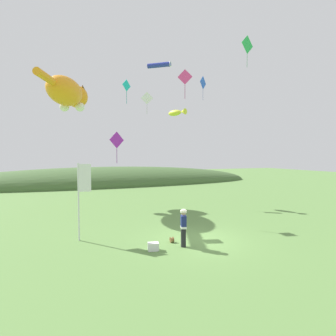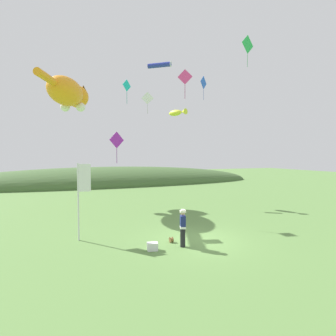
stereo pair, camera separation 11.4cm
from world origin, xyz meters
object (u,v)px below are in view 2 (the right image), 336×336
festival_attendant (183,227)px  kite_spool (171,240)px  picnic_cooler (152,247)px  kite_diamond_blue (204,83)px  festival_banner_pole (81,190)px  kite_diamond_teal (127,86)px  kite_giant_cat (68,93)px  kite_fish_windsock (177,113)px  kite_diamond_green (248,45)px  kite_tube_streamer (160,65)px  kite_diamond_white (148,98)px  kite_diamond_pink (185,77)px  kite_diamond_violet (117,140)px

festival_attendant → kite_spool: festival_attendant is taller
picnic_cooler → kite_diamond_blue: bearing=49.5°
festival_banner_pole → kite_diamond_teal: (3.51, 5.13, 6.76)m
kite_giant_cat → kite_diamond_blue: bearing=-22.8°
kite_diamond_teal → kite_fish_windsock: bearing=31.8°
kite_diamond_green → kite_giant_cat: bearing=141.7°
kite_tube_streamer → kite_diamond_white: size_ratio=0.84×
kite_tube_streamer → kite_diamond_teal: kite_tube_streamer is taller
kite_tube_streamer → kite_diamond_pink: (0.19, -4.19, -2.06)m
kite_diamond_teal → kite_diamond_green: (7.62, -3.81, 2.62)m
picnic_cooler → kite_diamond_teal: (0.64, 7.85, 9.15)m
kite_spool → kite_diamond_violet: (-1.91, 4.01, 5.07)m
picnic_cooler → kite_diamond_teal: 12.07m
festival_attendant → kite_diamond_green: 13.55m
kite_giant_cat → kite_diamond_blue: size_ratio=4.18×
kite_giant_cat → kite_diamond_white: kite_giant_cat is taller
kite_diamond_pink → kite_diamond_green: kite_diamond_green is taller
kite_tube_streamer → kite_diamond_pink: 4.68m
festival_attendant → kite_diamond_blue: size_ratio=0.88×
kite_spool → kite_diamond_violet: kite_diamond_violet is taller
kite_spool → kite_fish_windsock: kite_fish_windsock is taller
kite_giant_cat → kite_diamond_blue: kite_diamond_blue is taller
kite_diamond_white → picnic_cooler: bearing=-106.2°
kite_diamond_white → kite_diamond_teal: 5.66m
kite_tube_streamer → kite_diamond_green: size_ratio=0.80×
festival_banner_pole → kite_diamond_teal: kite_diamond_teal is taller
kite_diamond_violet → kite_diamond_blue: kite_diamond_blue is taller
kite_spool → kite_diamond_white: (2.47, 11.92, 9.50)m
kite_spool → kite_diamond_blue: bearing=52.1°
kite_diamond_teal → kite_spool: bearing=-85.5°
festival_banner_pole → kite_diamond_teal: 9.18m
kite_giant_cat → festival_attendant: bearing=-70.4°
kite_diamond_violet → picnic_cooler: bearing=-81.5°
festival_attendant → kite_giant_cat: size_ratio=0.21×
kite_spool → picnic_cooler: size_ratio=0.49×
kite_spool → kite_tube_streamer: kite_tube_streamer is taller
kite_tube_streamer → kite_diamond_blue: 4.11m
kite_diamond_green → kite_diamond_blue: bearing=100.7°
kite_giant_cat → kite_tube_streamer: 8.31m
kite_giant_cat → kite_fish_windsock: bearing=-11.5°
kite_spool → kite_diamond_blue: 14.40m
festival_banner_pole → kite_diamond_violet: size_ratio=2.06×
kite_fish_windsock → kite_diamond_pink: size_ratio=1.13×
festival_banner_pole → kite_fish_windsock: kite_fish_windsock is taller
kite_diamond_pink → kite_diamond_blue: bearing=49.3°
festival_banner_pole → kite_diamond_pink: 9.41m
kite_fish_windsock → kite_spool: bearing=-114.9°
picnic_cooler → festival_banner_pole: (-2.87, 2.72, 2.39)m
kite_tube_streamer → festival_attendant: bearing=-102.7°
picnic_cooler → kite_spool: bearing=30.2°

